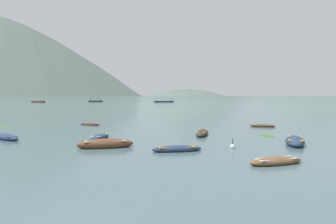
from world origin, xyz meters
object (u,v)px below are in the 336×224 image
at_px(rowboat_1, 100,137).
at_px(ferry_0, 38,102).
at_px(rowboat_2, 202,133).
at_px(rowboat_8, 295,141).
at_px(rowboat_3, 177,149).
at_px(rowboat_5, 5,137).
at_px(rowboat_4, 105,144).
at_px(rowboat_10, 263,126).
at_px(ferry_2, 96,101).
at_px(mooring_buoy, 233,147).
at_px(rowboat_6, 90,124).
at_px(rowboat_9, 276,161).
at_px(ferry_1, 164,101).

bearing_deg(rowboat_1, ferry_0, 115.24).
xyz_separation_m(rowboat_2, rowboat_8, (7.00, -5.87, 0.05)).
relative_size(rowboat_3, rowboat_5, 0.91).
relative_size(rowboat_4, rowboat_10, 1.40).
height_order(rowboat_3, rowboat_5, rowboat_5).
bearing_deg(ferry_2, mooring_buoy, -73.08).
bearing_deg(rowboat_4, rowboat_1, 107.78).
xyz_separation_m(ferry_2, mooring_buoy, (46.33, -152.31, -0.35)).
xyz_separation_m(rowboat_4, rowboat_6, (-5.53, 17.08, -0.14)).
relative_size(rowboat_5, rowboat_10, 1.30).
relative_size(rowboat_9, ferry_1, 0.34).
bearing_deg(rowboat_9, ferry_2, 106.86).
bearing_deg(rowboat_5, rowboat_10, 20.55).
relative_size(rowboat_9, ferry_2, 0.45).
relative_size(rowboat_2, rowboat_4, 1.04).
height_order(rowboat_2, rowboat_9, rowboat_2).
xyz_separation_m(rowboat_1, ferry_0, (-62.14, 131.84, 0.27)).
bearing_deg(rowboat_2, rowboat_9, -77.67).
relative_size(rowboat_4, ferry_1, 0.41).
height_order(rowboat_3, mooring_buoy, mooring_buoy).
height_order(rowboat_6, ferry_2, ferry_2).
xyz_separation_m(rowboat_1, ferry_2, (-35.03, 147.42, 0.27)).
bearing_deg(rowboat_5, mooring_buoy, -13.57).
bearing_deg(rowboat_8, rowboat_2, 140.00).
bearing_deg(rowboat_10, rowboat_5, -159.45).
bearing_deg(ferry_0, rowboat_5, -67.96).
relative_size(ferry_1, mooring_buoy, 13.08).
bearing_deg(rowboat_3, rowboat_1, 138.99).
xyz_separation_m(ferry_1, mooring_buoy, (6.00, -141.25, -0.35)).
xyz_separation_m(rowboat_8, ferry_0, (-79.03, 134.95, 0.19)).
bearing_deg(rowboat_4, ferry_0, 115.01).
relative_size(rowboat_5, ferry_2, 0.51).
bearing_deg(rowboat_1, rowboat_10, 28.75).
bearing_deg(ferry_2, rowboat_4, -76.50).
xyz_separation_m(rowboat_9, ferry_0, (-74.83, 141.91, 0.28)).
bearing_deg(ferry_0, ferry_1, 3.84).
height_order(rowboat_2, rowboat_4, rowboat_4).
bearing_deg(rowboat_9, rowboat_5, 154.95).
bearing_deg(mooring_buoy, rowboat_6, 131.31).
relative_size(ferry_1, ferry_2, 1.34).
xyz_separation_m(rowboat_6, rowboat_10, (22.73, -2.44, 0.02)).
xyz_separation_m(rowboat_2, mooring_buoy, (1.41, -7.65, -0.11)).
distance_m(rowboat_8, ferry_2, 159.23).
bearing_deg(ferry_2, ferry_1, -15.32).
distance_m(rowboat_6, ferry_0, 132.56).
distance_m(rowboat_2, rowboat_9, 13.14).
bearing_deg(rowboat_10, ferry_0, 123.58).
height_order(rowboat_1, rowboat_6, rowboat_1).
height_order(rowboat_6, rowboat_8, rowboat_8).
xyz_separation_m(rowboat_3, mooring_buoy, (4.34, 1.16, -0.07)).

